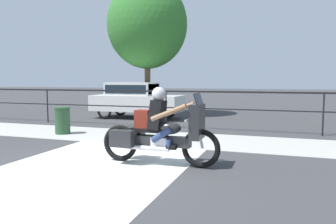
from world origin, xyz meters
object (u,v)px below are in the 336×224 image
(motorcycle, at_px, (159,131))
(tree_behind_car, at_px, (147,25))
(trash_bin, at_px, (62,120))
(parked_car, at_px, (136,98))

(motorcycle, relative_size, tree_behind_car, 0.39)
(trash_bin, relative_size, tree_behind_car, 0.13)
(parked_car, xyz_separation_m, trash_bin, (-0.39, -4.74, -0.48))
(motorcycle, height_order, tree_behind_car, tree_behind_car)
(motorcycle, bearing_deg, tree_behind_car, 113.96)
(motorcycle, distance_m, trash_bin, 4.94)
(motorcycle, bearing_deg, parked_car, 117.94)
(motorcycle, xyz_separation_m, trash_bin, (-4.22, 2.55, -0.26))
(trash_bin, bearing_deg, tree_behind_car, 86.23)
(parked_car, distance_m, tree_behind_car, 3.72)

